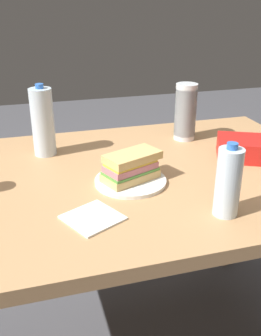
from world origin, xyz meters
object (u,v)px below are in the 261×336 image
sandwich (131,167)px  chip_bag (251,149)px  plastic_cup_stack (185,112)px  paper_plate (130,181)px  dining_table (122,202)px  water_bottle_tall (228,182)px  water_bottle_spare (43,122)px

sandwich → chip_bag: sandwich is taller
sandwich → plastic_cup_stack: (0.31, 0.32, 0.06)m
paper_plate → plastic_cup_stack: (0.32, 0.32, 0.10)m
dining_table → water_bottle_tall: 0.42m
water_bottle_tall → plastic_cup_stack: size_ratio=0.91×
paper_plate → water_bottle_spare: size_ratio=0.86×
chip_bag → water_bottle_tall: water_bottle_tall is taller
water_bottle_tall → plastic_cup_stack: bearing=77.5°
chip_bag → water_bottle_tall: size_ratio=1.15×
dining_table → water_bottle_spare: bearing=132.4°
dining_table → water_bottle_spare: (-0.22, 0.24, 0.22)m
paper_plate → water_bottle_tall: 0.32m
dining_table → paper_plate: size_ratio=6.60×
paper_plate → sandwich: (0.00, 0.00, 0.05)m
chip_bag → paper_plate: bearing=-145.6°
sandwich → water_bottle_spare: 0.39m
sandwich → water_bottle_tall: 0.31m
dining_table → water_bottle_spare: 0.40m
dining_table → plastic_cup_stack: size_ratio=6.59×
chip_bag → water_bottle_spare: size_ratio=0.90×
water_bottle_tall → water_bottle_spare: water_bottle_spare is taller
plastic_cup_stack → water_bottle_spare: size_ratio=0.86×
chip_bag → water_bottle_spare: 0.74m
dining_table → sandwich: 0.17m
sandwich → plastic_cup_stack: bearing=45.6°
plastic_cup_stack → chip_bag: bearing=-59.5°
sandwich → plastic_cup_stack: 0.45m
paper_plate → chip_bag: 0.47m
paper_plate → sandwich: 0.05m
plastic_cup_stack → water_bottle_spare: bearing=-178.8°
paper_plate → water_bottle_spare: water_bottle_spare is taller
water_bottle_tall → plastic_cup_stack: plastic_cup_stack is taller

